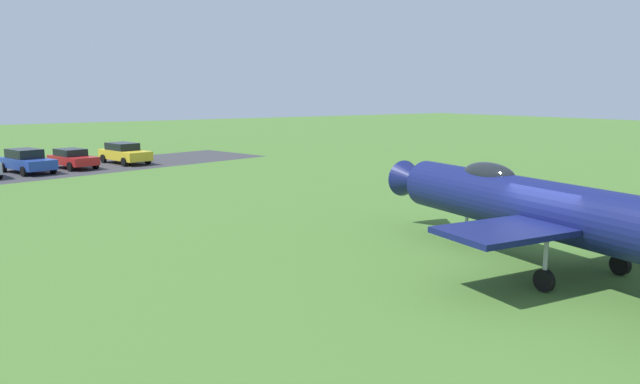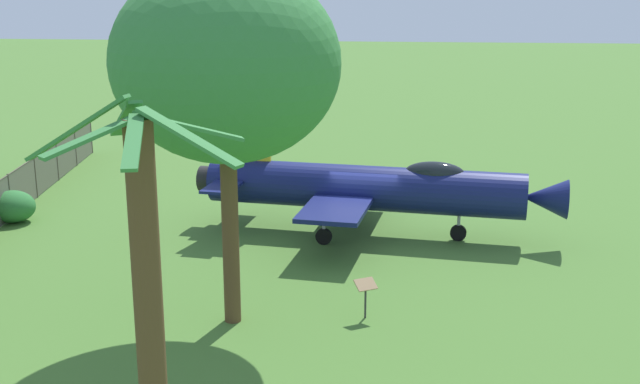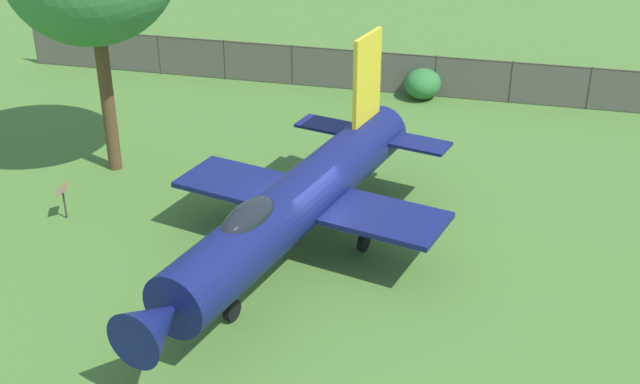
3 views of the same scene
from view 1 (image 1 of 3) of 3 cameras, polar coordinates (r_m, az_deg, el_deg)
ground_plane at (r=18.47m, az=21.52°, el=-7.25°), size 200.00×200.00×0.00m
parking_strip at (r=42.14m, az=-28.60°, el=1.46°), size 16.39×38.82×0.00m
display_jet at (r=18.27m, az=21.03°, el=-1.38°), size 13.88×8.41×5.50m
parked_car_yellow at (r=45.56m, az=-18.67°, el=3.66°), size 5.02×2.83×1.53m
parked_car_red at (r=43.79m, az=-23.15°, el=3.07°), size 4.40×2.78×1.35m
parked_car_blue at (r=42.64m, az=-26.87°, el=2.76°), size 4.91×3.02×1.55m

